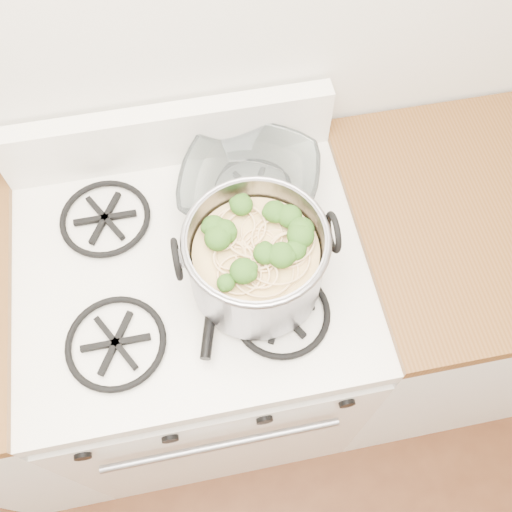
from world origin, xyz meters
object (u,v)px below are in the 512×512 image
object	(u,v)px
stock_pot	(256,261)
spatula	(219,244)
glass_bowl	(250,188)
gas_range	(207,340)

from	to	relation	value
stock_pot	spatula	world-z (taller)	stock_pot
spatula	glass_bowl	distance (m)	0.16
gas_range	spatula	world-z (taller)	spatula
stock_pot	gas_range	bearing A→B (deg)	152.55
stock_pot	glass_bowl	distance (m)	0.23
gas_range	spatula	distance (m)	0.50
spatula	glass_bowl	size ratio (longest dim) A/B	2.56
stock_pot	glass_bowl	xyz separation A→B (m)	(0.03, 0.22, -0.07)
gas_range	glass_bowl	distance (m)	0.55
gas_range	spatula	size ratio (longest dim) A/B	2.98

